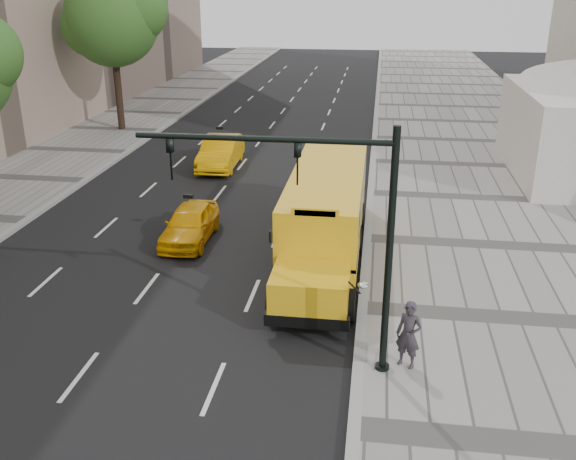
# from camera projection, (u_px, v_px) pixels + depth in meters

# --- Properties ---
(ground) EXTENTS (140.00, 140.00, 0.00)m
(ground) POSITION_uv_depth(u_px,v_px,m) (215.00, 233.00, 25.32)
(ground) COLOR black
(ground) RESTS_ON ground
(sidewalk_museum) EXTENTS (12.00, 140.00, 0.15)m
(sidewalk_museum) POSITION_uv_depth(u_px,v_px,m) (530.00, 248.00, 23.72)
(sidewalk_museum) COLOR gray
(sidewalk_museum) RESTS_ON ground
(curb_museum) EXTENTS (0.30, 140.00, 0.15)m
(curb_museum) POSITION_uv_depth(u_px,v_px,m) (367.00, 240.00, 24.51)
(curb_museum) COLOR gray
(curb_museum) RESTS_ON ground
(curb_far) EXTENTS (0.30, 140.00, 0.15)m
(curb_far) POSITION_uv_depth(u_px,v_px,m) (25.00, 221.00, 26.34)
(curb_far) COLOR gray
(curb_far) RESTS_ON ground
(tree_c) EXTENTS (6.51, 5.78, 9.88)m
(tree_c) POSITION_uv_depth(u_px,v_px,m) (113.00, 19.00, 39.61)
(tree_c) COLOR black
(tree_c) RESTS_ON ground
(school_bus) EXTENTS (2.96, 11.56, 3.19)m
(school_bus) POSITION_uv_depth(u_px,v_px,m) (326.00, 207.00, 22.90)
(school_bus) COLOR gold
(school_bus) RESTS_ON ground
(taxi_near) EXTENTS (1.70, 4.10, 1.39)m
(taxi_near) POSITION_uv_depth(u_px,v_px,m) (190.00, 224.00, 24.37)
(taxi_near) COLOR #E29A02
(taxi_near) RESTS_ON ground
(taxi_far) EXTENTS (1.91, 5.02, 1.64)m
(taxi_far) POSITION_uv_depth(u_px,v_px,m) (221.00, 152.00, 33.85)
(taxi_far) COLOR #E29A02
(taxi_far) RESTS_ON ground
(pedestrian) EXTENTS (0.78, 0.66, 1.80)m
(pedestrian) POSITION_uv_depth(u_px,v_px,m) (409.00, 335.00, 16.12)
(pedestrian) COLOR #302C34
(pedestrian) RESTS_ON sidewalk_museum
(traffic_signal) EXTENTS (6.18, 0.36, 6.40)m
(traffic_signal) POSITION_uv_depth(u_px,v_px,m) (331.00, 221.00, 15.06)
(traffic_signal) COLOR black
(traffic_signal) RESTS_ON ground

